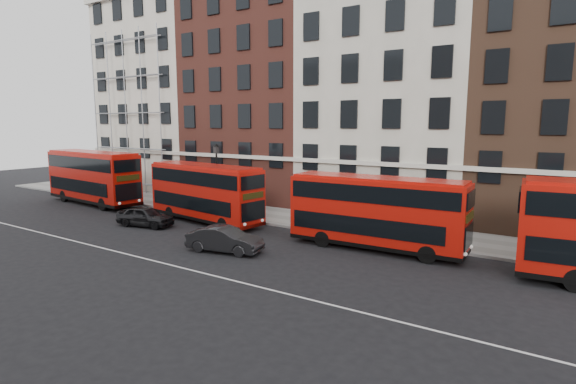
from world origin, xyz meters
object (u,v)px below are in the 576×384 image
Objects in this scene: car_front at (225,239)px; bus_b at (205,191)px; car_rear at (145,216)px; bus_a at (93,176)px; bus_c at (376,211)px.

bus_b is at bearing 38.81° from car_front.
car_rear is at bearing -119.57° from bus_b.
car_front reaches higher than car_rear.
bus_a reaches higher than car_rear.
bus_b is 1.02× the size of bus_c.
car_rear is at bearing -11.65° from bus_a.
car_front is (19.46, -4.96, -1.77)m from bus_a.
bus_b reaches higher than car_rear.
bus_a reaches higher than bus_b.
bus_c is 2.32× the size of car_front.
bus_b is at bearing 5.14° from bus_a.
bus_c is at bearing -66.12° from car_front.
bus_a is at bearing 63.18° from car_front.
bus_a is at bearing 178.08° from bus_c.
bus_b reaches higher than bus_c.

